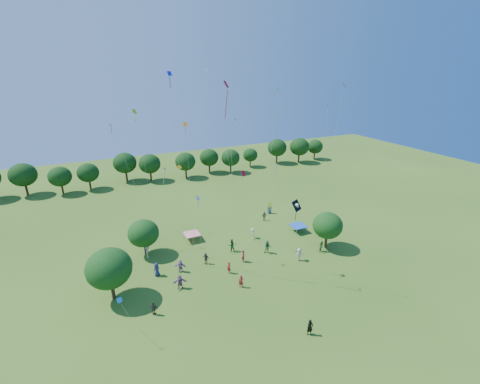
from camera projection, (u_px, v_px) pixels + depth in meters
The scene contains 43 objects.
ground at pixel (305, 358), 28.61m from camera, with size 160.00×160.00×0.00m, color #466B20.
near_tree_west at pixel (109, 268), 34.63m from camera, with size 4.91×4.91×6.19m.
near_tree_north at pixel (143, 233), 43.42m from camera, with size 4.15×4.15×5.19m.
near_tree_east at pixel (328, 225), 45.13m from camera, with size 4.18×4.18×5.41m.
treeline at pixel (158, 162), 73.54m from camera, with size 88.01×8.77×6.77m.
tent_red_stripe at pixel (192, 234), 47.98m from camera, with size 2.20×2.20×1.10m.
tent_blue at pixel (298, 226), 50.50m from camera, with size 2.20×2.20×1.10m.
man_in_black at pixel (310, 327), 30.84m from camera, with size 0.64×0.41×1.72m, color black.
crowd_person_0 at pixel (119, 266), 40.42m from camera, with size 0.90×0.49×1.82m, color navy.
crowd_person_1 at pixel (241, 281), 37.62m from camera, with size 0.60×0.39×1.61m, color maroon.
crowd_person_2 at pixel (268, 247), 44.56m from camera, with size 0.95×0.51×1.93m, color #29602E.
crowd_person_3 at pixel (148, 252), 43.53m from camera, with size 1.14×0.51×1.75m, color beige.
crowd_person_4 at pixel (206, 258), 42.17m from camera, with size 0.96×0.44×1.64m, color #403533.
crowd_person_5 at pixel (180, 266), 40.51m from camera, with size 1.57×0.56×1.69m, color #9D5FA2.
crowd_person_6 at pixel (157, 269), 39.71m from camera, with size 0.89×0.48×1.80m, color navy.
crowd_person_7 at pixel (229, 268), 40.24m from camera, with size 0.59×0.38×1.58m, color maroon.
crowd_person_8 at pixel (231, 245), 45.09m from camera, with size 0.93×0.50×1.88m, color #225126.
crowd_person_9 at pixel (299, 254), 42.96m from camera, with size 1.17×0.52×1.79m, color #B4A390.
crowd_person_10 at pixel (154, 308), 33.38m from camera, with size 0.94×0.43×1.60m, color #36322B.
crowd_person_11 at pixel (180, 282), 37.42m from camera, with size 1.65×0.59×1.77m, color #854D76.
crowd_person_12 at pixel (270, 209), 56.98m from camera, with size 0.89×0.48×1.81m, color navy.
crowd_person_13 at pixel (243, 256), 42.63m from camera, with size 0.65×0.42×1.74m, color maroon.
crowd_person_14 at pixel (322, 247), 45.04m from camera, with size 0.78×0.42×1.58m, color #274E21.
crowd_person_15 at pixel (253, 233), 48.66m from camera, with size 1.06×0.48×1.63m, color beige.
crowd_person_16 at pixel (264, 216), 54.35m from camera, with size 0.95×0.43×1.62m, color #3E3731.
pirate_kite at pixel (297, 206), 37.87m from camera, with size 2.21×2.79×8.27m.
red_high_kite at pixel (229, 121), 33.28m from camera, with size 1.81×0.86×21.74m.
small_kite_0 at pixel (336, 131), 37.53m from camera, with size 1.78×3.78×21.52m.
small_kite_1 at pixel (176, 182), 44.58m from camera, with size 4.24×1.96×10.32m.
small_kite_2 at pixel (269, 213), 40.99m from camera, with size 2.45×2.27×6.78m.
small_kite_3 at pixel (326, 157), 41.32m from camera, with size 1.02×0.83×18.65m.
small_kite_4 at pixel (175, 132), 35.37m from camera, with size 1.10×0.96×22.61m.
small_kite_5 at pixel (163, 186), 47.14m from camera, with size 3.05×5.76×9.14m.
small_kite_6 at pixel (197, 207), 38.91m from camera, with size 1.44×1.19×8.55m.
small_kite_7 at pixel (271, 151), 33.94m from camera, with size 0.35×3.26×21.21m.
small_kite_8 at pixel (244, 181), 43.38m from camera, with size 1.76×1.84×10.11m.
small_kite_9 at pixel (188, 157), 39.21m from camera, with size 0.56×0.84×16.91m.
small_kite_10 at pixel (140, 140), 41.01m from camera, with size 1.50×2.29×18.14m.
small_kite_11 at pixel (240, 160), 42.90m from camera, with size 2.40×0.76×17.01m.
small_kite_12 at pixel (121, 303), 28.71m from camera, with size 0.88×2.06×3.93m.
small_kite_13 at pixel (124, 160), 42.79m from camera, with size 4.07×5.11×16.16m.
small_kite_14 at pixel (218, 121), 43.31m from camera, with size 4.66×3.79×22.92m.
small_kite_15 at pixel (277, 176), 47.75m from camera, with size 3.31×2.68×10.05m.
Camera 1 is at (-14.18, -17.04, 24.10)m, focal length 24.00 mm.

